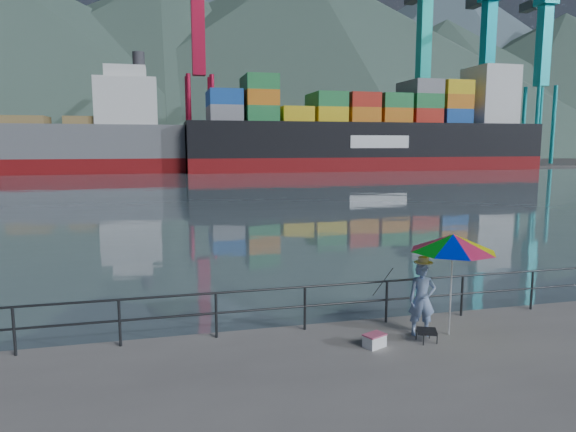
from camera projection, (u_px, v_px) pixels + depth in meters
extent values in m
cube|color=slate|center=(168.00, 160.00, 134.74)|extent=(500.00, 280.00, 0.00)
cube|color=#514F4C|center=(223.00, 165.00, 101.56)|extent=(200.00, 40.00, 0.40)
cylinder|color=#2D3033|center=(261.00, 290.00, 11.29)|extent=(22.00, 0.05, 0.05)
cylinder|color=#2D3033|center=(261.00, 310.00, 11.36)|extent=(22.00, 0.05, 0.05)
cube|color=#2D3033|center=(261.00, 312.00, 11.36)|extent=(22.00, 0.06, 1.00)
cone|color=#385147|center=(163.00, 67.00, 202.06)|extent=(282.88, 282.88, 68.00)
cone|color=#385147|center=(305.00, 60.00, 220.32)|extent=(332.80, 332.80, 80.00)
cone|color=#385147|center=(444.00, 87.00, 243.07)|extent=(257.92, 257.92, 62.00)
cone|color=#385147|center=(561.00, 83.00, 264.00)|extent=(291.20, 291.20, 70.00)
cube|color=red|center=(224.00, 152.00, 100.24)|extent=(6.00, 2.40, 5.20)
cube|color=#194CA5|center=(256.00, 158.00, 101.97)|extent=(6.00, 2.40, 2.60)
cube|color=yellow|center=(288.00, 158.00, 103.52)|extent=(6.00, 2.40, 2.60)
cube|color=#267F3F|center=(319.00, 145.00, 104.70)|extent=(6.00, 2.40, 7.80)
cube|color=orange|center=(349.00, 158.00, 106.61)|extent=(6.00, 2.40, 2.60)
cube|color=#194CA5|center=(378.00, 145.00, 107.80)|extent=(6.00, 2.40, 7.80)
cube|color=#194CA5|center=(406.00, 157.00, 109.71)|extent=(6.00, 2.40, 2.60)
cube|color=#267F3F|center=(433.00, 151.00, 111.08)|extent=(6.00, 2.40, 5.20)
cube|color=gray|center=(460.00, 157.00, 112.81)|extent=(6.00, 2.40, 2.60)
cube|color=red|center=(222.00, 158.00, 103.30)|extent=(6.00, 2.40, 2.60)
cube|color=#267F3F|center=(254.00, 152.00, 104.67)|extent=(6.00, 2.40, 5.20)
cube|color=#194CA5|center=(285.00, 151.00, 106.22)|extent=(6.00, 2.40, 5.20)
cube|color=red|center=(315.00, 151.00, 107.77)|extent=(6.00, 2.40, 5.20)
cube|color=red|center=(344.00, 151.00, 109.31)|extent=(6.00, 2.40, 5.20)
cube|color=yellow|center=(372.00, 151.00, 110.86)|extent=(6.00, 2.40, 5.20)
cube|color=#267F3F|center=(400.00, 151.00, 112.41)|extent=(6.00, 2.40, 5.20)
cube|color=yellow|center=(426.00, 151.00, 113.96)|extent=(6.00, 2.40, 5.20)
imported|color=#1D4F9B|center=(422.00, 299.00, 11.24)|extent=(0.67, 0.53, 1.61)
cylinder|color=white|center=(451.00, 289.00, 11.21)|extent=(0.04, 0.04, 2.07)
cone|color=#0019D3|center=(453.00, 243.00, 11.07)|extent=(2.13, 2.13, 0.38)
cube|color=black|center=(427.00, 331.00, 10.91)|extent=(0.53, 0.53, 0.05)
cube|color=#2D3033|center=(427.00, 337.00, 10.93)|extent=(0.34, 0.34, 0.21)
cube|color=white|center=(374.00, 341.00, 10.66)|extent=(0.51, 0.44, 0.25)
cylinder|color=black|center=(381.00, 319.00, 12.37)|extent=(0.24, 1.57, 1.12)
cube|color=maroon|center=(24.00, 167.00, 76.17)|extent=(46.82, 8.10, 2.50)
cube|color=slate|center=(22.00, 142.00, 75.64)|extent=(46.82, 8.10, 5.00)
cube|color=silver|center=(127.00, 102.00, 78.37)|extent=(9.00, 6.81, 7.00)
cube|color=maroon|center=(367.00, 164.00, 87.41)|extent=(60.65, 10.11, 2.50)
cube|color=black|center=(368.00, 140.00, 86.84)|extent=(60.65, 10.11, 5.60)
cube|color=silver|center=(489.00, 96.00, 91.25)|extent=(7.00, 8.09, 10.00)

